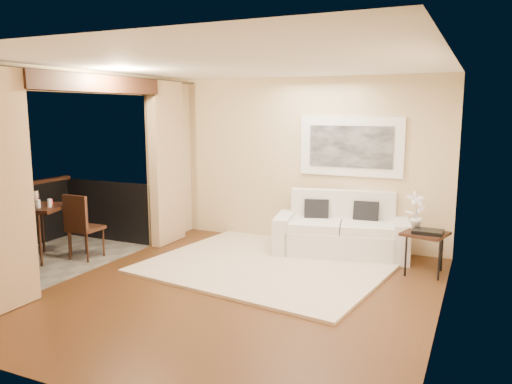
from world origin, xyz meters
The scene contains 18 objects.
floor centered at (0.00, 0.00, 0.00)m, with size 5.00×5.00×0.00m, color #533118.
room_shell centered at (-2.13, 0.00, 2.52)m, with size 5.00×6.40×5.00m.
balcony centered at (-3.31, 0.00, 0.18)m, with size 1.81×2.60×1.17m.
curtains centered at (-2.11, 0.00, 1.34)m, with size 0.16×4.80×2.64m.
artwork centered at (0.69, 2.46, 1.62)m, with size 1.62×0.07×0.92m.
rug centered at (-0.09, 1.10, 0.02)m, with size 3.17×2.76×0.04m, color beige.
sofa centered at (0.67, 2.09, 0.34)m, with size 2.10×1.24×0.95m.
side_table centered at (1.93, 1.65, 0.51)m, with size 0.64×0.64×0.57m.
tray centered at (1.97, 1.60, 0.59)m, with size 0.38×0.28×0.05m, color black.
orchid centered at (1.78, 1.80, 0.83)m, with size 0.28×0.19×0.52m, color white.
bistro_table centered at (-3.28, 0.00, 0.72)m, with size 0.83×0.83×0.80m.
balcony_chair_far centered at (-2.71, 0.20, 0.57)m, with size 0.43×0.43×0.98m.
balcony_chair_near centered at (-3.31, -0.59, 0.57)m, with size 0.47×0.47×0.98m.
ice_bucket centered at (-3.47, 0.08, 0.90)m, with size 0.18×0.18×0.20m, color white.
candle centered at (-3.23, 0.16, 0.84)m, with size 0.06×0.06×0.07m, color red.
vase centered at (-3.26, -0.19, 0.89)m, with size 0.04×0.04×0.18m, color silver.
glass_a centered at (-3.15, -0.13, 0.86)m, with size 0.06×0.06×0.12m, color white.
glass_b centered at (-3.06, -0.02, 0.86)m, with size 0.06×0.06×0.12m, color white.
Camera 1 is at (2.58, -5.17, 2.19)m, focal length 35.00 mm.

